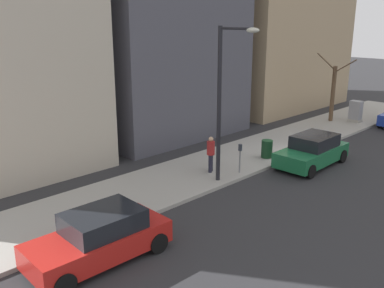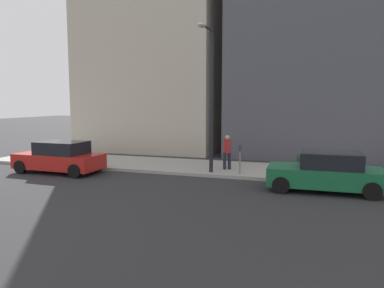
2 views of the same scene
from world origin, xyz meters
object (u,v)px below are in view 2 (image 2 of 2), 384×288
at_px(parked_car_green, 326,172).
at_px(trash_bin, 303,166).
at_px(office_block_center, 309,34).
at_px(parked_car_red, 60,158).
at_px(parking_meter, 240,156).
at_px(streetlamp, 210,88).
at_px(pedestrian_near_meter, 227,150).
at_px(office_tower_right, 162,5).

xyz_separation_m(parked_car_green, trash_bin, (2.02, 0.91, -0.14)).
xyz_separation_m(parked_car_green, office_block_center, (11.31, 1.05, 7.04)).
relative_size(parked_car_green, parked_car_red, 1.00).
bearing_deg(parked_car_green, parking_meter, 65.76).
relative_size(parked_car_red, streetlamp, 0.65).
xyz_separation_m(parked_car_green, pedestrian_near_meter, (2.60, 4.46, 0.35)).
relative_size(parked_car_green, trash_bin, 4.69).
relative_size(parking_meter, trash_bin, 1.50).
relative_size(parked_car_green, pedestrian_near_meter, 2.54).
relative_size(parked_car_red, pedestrian_near_meter, 2.56).
bearing_deg(office_block_center, pedestrian_near_meter, 158.66).
bearing_deg(office_tower_right, office_block_center, -90.55).
relative_size(streetlamp, pedestrian_near_meter, 3.92).
height_order(streetlamp, pedestrian_near_meter, streetlamp).
relative_size(pedestrian_near_meter, office_tower_right, 0.08).
relative_size(parked_car_red, office_tower_right, 0.20).
height_order(streetlamp, trash_bin, streetlamp).
bearing_deg(trash_bin, parked_car_red, 100.34).
relative_size(streetlamp, office_block_center, 0.42).
distance_m(streetlamp, office_tower_right, 13.57).
height_order(parked_car_red, trash_bin, parked_car_red).
xyz_separation_m(parked_car_green, streetlamp, (1.41, 4.99, 3.28)).
bearing_deg(parked_car_green, streetlamp, 73.48).
distance_m(parking_meter, pedestrian_near_meter, 1.33).
distance_m(parked_car_red, parking_meter, 8.60).
xyz_separation_m(trash_bin, pedestrian_near_meter, (0.58, 3.54, 0.49)).
bearing_deg(office_block_center, parked_car_green, -174.68).
bearing_deg(parked_car_red, trash_bin, -78.21).
xyz_separation_m(parking_meter, trash_bin, (0.45, -2.72, -0.38)).
bearing_deg(parked_car_red, pedestrian_near_meter, -69.61).
height_order(parking_meter, trash_bin, parking_meter).
xyz_separation_m(streetlamp, office_block_center, (9.90, -3.94, 3.76)).
relative_size(parked_car_green, office_block_center, 0.27).
xyz_separation_m(parking_meter, office_tower_right, (9.84, 7.87, 9.49)).
distance_m(parked_car_red, trash_bin, 11.35).
bearing_deg(parked_car_red, office_block_center, -42.78).
relative_size(office_block_center, office_tower_right, 0.74).
height_order(streetlamp, office_tower_right, office_tower_right).
bearing_deg(pedestrian_near_meter, parked_car_red, -12.45).
bearing_deg(parked_car_green, pedestrian_near_meter, 58.91).
bearing_deg(parked_car_green, parked_car_red, 89.27).
height_order(parking_meter, pedestrian_near_meter, pedestrian_near_meter).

